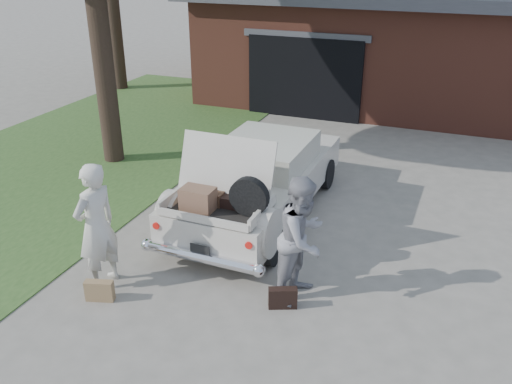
% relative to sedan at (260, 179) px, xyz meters
% --- Properties ---
extents(ground, '(90.00, 90.00, 0.00)m').
position_rel_sedan_xyz_m(ground, '(0.47, -1.97, -0.68)').
color(ground, gray).
rests_on(ground, ground).
extents(grass_strip, '(6.00, 16.00, 0.02)m').
position_rel_sedan_xyz_m(grass_strip, '(-5.03, 1.03, -0.67)').
color(grass_strip, '#2D4C1E').
rests_on(grass_strip, ground).
extents(house, '(12.80, 7.80, 3.30)m').
position_rel_sedan_xyz_m(house, '(1.45, 9.51, 0.99)').
color(house, brown).
rests_on(house, ground).
extents(sedan, '(1.88, 4.67, 1.88)m').
position_rel_sedan_xyz_m(sedan, '(0.00, 0.00, 0.00)').
color(sedan, beige).
rests_on(sedan, ground).
extents(woman_left, '(0.58, 0.76, 1.87)m').
position_rel_sedan_xyz_m(woman_left, '(-1.30, -2.90, 0.25)').
color(woman_left, beige).
rests_on(woman_left, ground).
extents(woman_right, '(0.86, 1.00, 1.78)m').
position_rel_sedan_xyz_m(woman_right, '(1.44, -2.10, 0.21)').
color(woman_right, gray).
rests_on(woman_right, ground).
extents(suitcase_left, '(0.41, 0.23, 0.30)m').
position_rel_sedan_xyz_m(suitcase_left, '(-1.09, -3.25, -0.53)').
color(suitcase_left, '#9B794F').
rests_on(suitcase_left, ground).
extents(suitcase_right, '(0.40, 0.27, 0.30)m').
position_rel_sedan_xyz_m(suitcase_right, '(1.30, -2.48, -0.53)').
color(suitcase_right, black).
rests_on(suitcase_right, ground).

